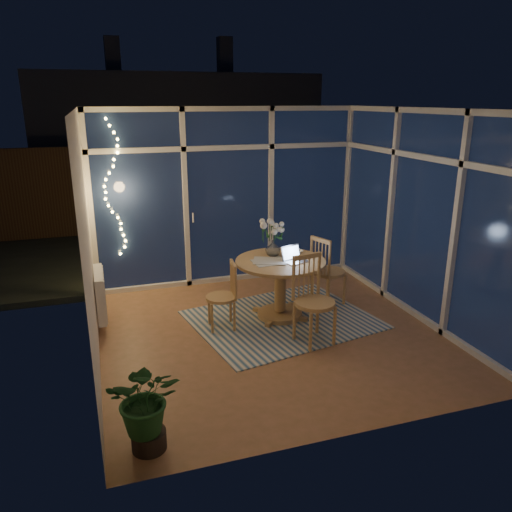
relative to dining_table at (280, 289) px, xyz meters
name	(u,v)px	position (x,y,z in m)	size (l,w,h in m)	color
floor	(273,333)	(-0.25, -0.41, -0.39)	(4.00, 4.00, 0.00)	brown
ceiling	(275,109)	(-0.25, -0.41, 2.21)	(4.00, 4.00, 0.00)	white
wall_back	(228,197)	(-0.25, 1.59, 0.91)	(4.00, 0.04, 2.60)	white
wall_front	(363,290)	(-0.25, -2.41, 0.91)	(4.00, 0.04, 2.60)	white
wall_left	(88,244)	(-2.25, -0.41, 0.91)	(0.04, 4.00, 2.60)	white
wall_right	(425,216)	(1.75, -0.41, 0.91)	(0.04, 4.00, 2.60)	white
window_wall_back	(229,197)	(-0.25, 1.55, 0.91)	(4.00, 0.10, 2.60)	silver
window_wall_right	(422,217)	(1.71, -0.41, 0.91)	(0.10, 4.00, 2.60)	silver
radiator	(100,294)	(-2.19, 0.49, 0.01)	(0.10, 0.70, 0.58)	silver
fairy_lights	(113,189)	(-1.90, 1.47, 1.14)	(0.24, 0.10, 1.85)	#FFD766
garden_patio	(216,233)	(0.25, 4.59, -0.45)	(12.00, 6.00, 0.10)	black
garden_fence	(187,186)	(-0.25, 5.09, 0.51)	(11.00, 0.08, 1.80)	#3D2416
neighbour_roof	(175,119)	(0.05, 8.09, 1.81)	(7.00, 3.00, 2.20)	#303239
garden_shrubs	(164,233)	(-1.05, 2.99, 0.06)	(0.90, 0.90, 0.90)	#163218
rug	(282,319)	(0.00, -0.10, -0.38)	(2.18, 1.74, 0.01)	beige
dining_table	(280,289)	(0.00, 0.00, 0.00)	(1.13, 1.13, 0.77)	tan
chair_left	(221,296)	(-0.79, -0.09, 0.04)	(0.40, 0.40, 0.85)	tan
chair_right	(329,270)	(0.77, 0.19, 0.11)	(0.46, 0.46, 0.99)	tan
chair_front	(315,301)	(0.12, -0.79, 0.13)	(0.48, 0.48, 1.04)	tan
laptop	(296,254)	(0.16, -0.13, 0.49)	(0.29, 0.25, 0.21)	silver
flower_vase	(273,248)	(-0.03, 0.20, 0.49)	(0.20, 0.20, 0.21)	silver
bowl	(296,252)	(0.30, 0.22, 0.40)	(0.15, 0.15, 0.04)	white
newspapers	(272,261)	(-0.12, -0.01, 0.39)	(0.41, 0.31, 0.01)	#BBB8B2
phone	(285,261)	(0.04, -0.06, 0.39)	(0.11, 0.05, 0.01)	black
potted_plant	(147,408)	(-1.90, -2.06, -0.01)	(0.54, 0.47, 0.76)	#1A4A20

